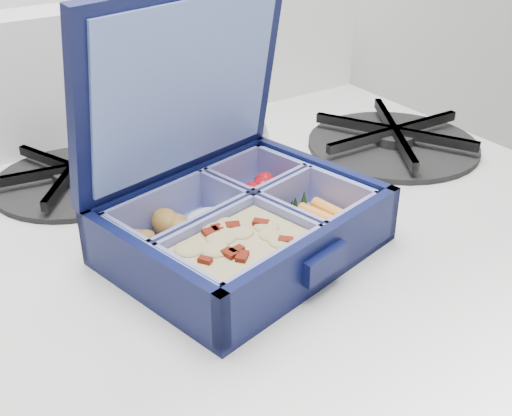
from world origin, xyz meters
TOP-DOWN VIEW (x-y plane):
  - bento_box at (0.25, 1.63)m, footprint 0.24×0.21m
  - burner_grate at (0.51, 1.72)m, footprint 0.20×0.20m
  - burner_grate_rear at (0.18, 1.83)m, footprint 0.19×0.19m
  - fork at (0.36, 1.76)m, footprint 0.11×0.18m

SIDE VIEW (x-z plane):
  - fork at x=0.36m, z-range 0.95..0.95m
  - burner_grate_rear at x=0.18m, z-range 0.95..0.97m
  - burner_grate at x=0.51m, z-range 0.95..0.97m
  - bento_box at x=0.25m, z-range 0.95..1.00m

